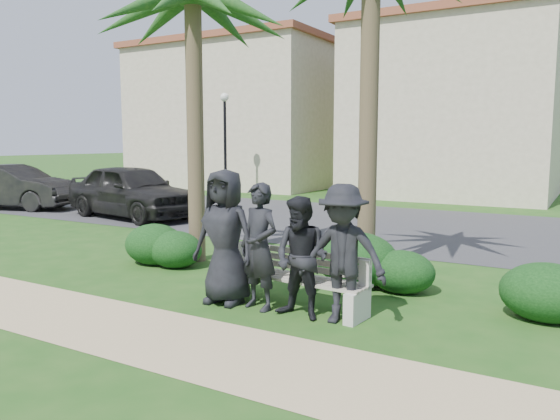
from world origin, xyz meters
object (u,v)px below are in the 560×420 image
at_px(park_bench, 293,283).
at_px(man_b, 259,247).
at_px(car_b, 13,187).
at_px(man_d, 343,254).
at_px(car_a, 132,191).
at_px(man_a, 225,237).
at_px(street_lamp, 225,126).
at_px(man_c, 302,258).

relative_size(park_bench, man_b, 1.28).
relative_size(man_b, car_b, 0.38).
bearing_deg(man_d, car_a, 144.46).
height_order(man_a, car_b, man_a).
xyz_separation_m(park_bench, man_a, (-0.94, -0.31, 0.61)).
distance_m(street_lamp, park_bench, 15.70).
bearing_deg(man_c, car_a, 151.32).
bearing_deg(man_c, car_b, 163.57).
xyz_separation_m(park_bench, man_b, (-0.36, -0.31, 0.53)).
distance_m(man_c, car_a, 10.68).
bearing_deg(man_a, car_b, 154.36).
relative_size(man_c, car_b, 0.35).
xyz_separation_m(street_lamp, man_a, (8.90, -12.27, -1.98)).
bearing_deg(street_lamp, car_b, -120.01).
height_order(man_b, man_c, man_b).
bearing_deg(car_b, park_bench, -126.30).
bearing_deg(car_a, man_d, -111.41).
bearing_deg(car_a, man_b, -115.19).
bearing_deg(car_a, man_c, -113.34).
relative_size(street_lamp, car_b, 0.94).
bearing_deg(street_lamp, man_d, -48.82).
distance_m(man_c, car_b, 15.17).
height_order(man_a, car_a, man_a).
height_order(car_a, car_b, car_a).
relative_size(park_bench, man_a, 1.17).
height_order(man_a, man_d, man_a).
distance_m(man_a, man_d, 1.81).
relative_size(man_a, man_d, 1.08).
bearing_deg(man_a, man_b, -3.53).
bearing_deg(street_lamp, man_b, -52.32).
height_order(park_bench, man_b, man_b).
xyz_separation_m(man_b, man_d, (1.23, 0.03, 0.02)).
bearing_deg(car_b, man_b, -127.94).
relative_size(man_a, man_b, 1.10).
bearing_deg(man_d, car_b, 155.81).
xyz_separation_m(man_a, man_d, (1.81, 0.03, -0.07)).
height_order(park_bench, man_c, man_c).
bearing_deg(car_a, street_lamp, 20.37).
bearing_deg(car_a, man_a, -117.16).
height_order(park_bench, car_b, car_b).
xyz_separation_m(street_lamp, man_d, (10.70, -12.24, -2.05)).
height_order(man_d, car_a, man_d).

